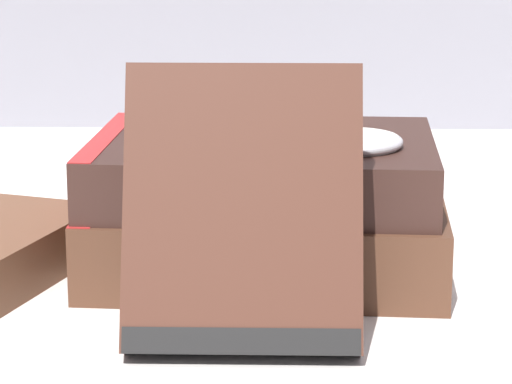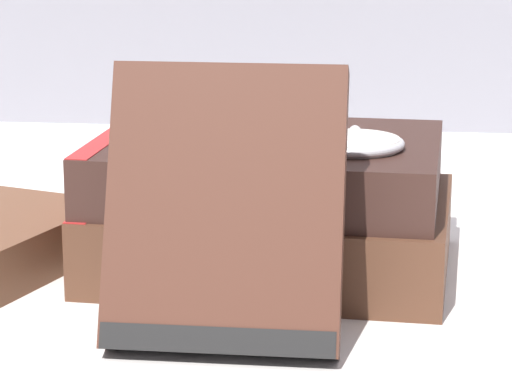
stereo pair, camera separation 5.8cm
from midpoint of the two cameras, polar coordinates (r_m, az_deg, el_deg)
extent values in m
plane|color=silver|center=(0.66, 0.62, -4.10)|extent=(3.00, 3.00, 0.00)
cube|color=#4C2D1E|center=(0.67, 3.25, -1.98)|extent=(0.20, 0.16, 0.04)
cube|color=#B22323|center=(0.69, -4.23, -1.61)|extent=(0.02, 0.14, 0.04)
cube|color=#331E19|center=(0.66, 3.04, 1.12)|extent=(0.19, 0.15, 0.03)
cube|color=#B22323|center=(0.68, -4.27, 1.39)|extent=(0.02, 0.14, 0.03)
cube|color=#422319|center=(0.55, 1.55, -0.81)|extent=(0.11, 0.07, 0.13)
cube|color=black|center=(0.55, 1.29, -7.06)|extent=(0.11, 0.02, 0.02)
cylinder|color=silver|center=(0.64, 7.16, 2.35)|extent=(0.05, 0.05, 0.01)
torus|color=#B2B2B7|center=(0.64, 7.16, 2.35)|extent=(0.05, 0.05, 0.01)
sphere|color=#B2B2B7|center=(0.67, 7.15, 2.82)|extent=(0.01, 0.01, 0.01)
camera|label=1|loc=(0.03, -87.41, 0.65)|focal=85.00mm
camera|label=2|loc=(0.03, 92.59, -0.65)|focal=85.00mm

